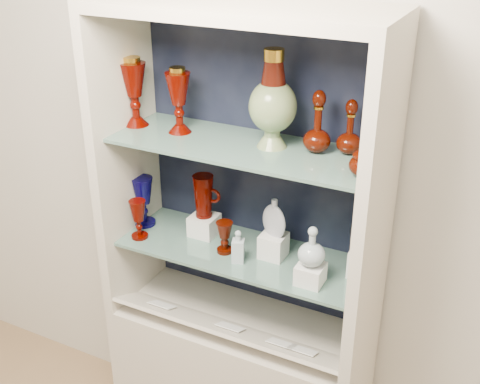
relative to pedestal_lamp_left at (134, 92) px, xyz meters
The scene contains 30 objects.
wall_back 0.52m from the pedestal_lamp_left, 23.94° to the left, with size 3.50×0.02×2.80m, color silver.
cabinet_back_panel 0.54m from the pedestal_lamp_left, 20.59° to the left, with size 0.98×0.02×1.15m, color black.
cabinet_side_left 0.28m from the pedestal_lamp_left, 148.33° to the right, with size 0.04×0.40×1.15m, color beige.
cabinet_side_right 0.96m from the pedestal_lamp_left, ahead, with size 0.04×0.40×1.15m, color beige.
cabinet_top_cap 0.55m from the pedestal_lamp_left, ahead, with size 1.00×0.40×0.04m, color beige.
shelf_lower 0.71m from the pedestal_lamp_left, ahead, with size 0.92×0.34×0.01m, color slate.
shelf_upper 0.46m from the pedestal_lamp_left, ahead, with size 0.92×0.34×0.01m, color slate.
label_ledge 0.94m from the pedestal_lamp_left, 17.02° to the right, with size 0.92×0.18×0.01m, color beige.
label_card_0 1.10m from the pedestal_lamp_left, 10.29° to the right, with size 0.10×0.07×0.00m, color white.
label_card_1 0.93m from the pedestal_lamp_left, 16.48° to the right, with size 0.10×0.07×0.00m, color white.
label_card_2 0.83m from the pedestal_lamp_left, 41.07° to the right, with size 0.10×0.07×0.00m, color white.
label_card_3 1.05m from the pedestal_lamp_left, 11.50° to the right, with size 0.10×0.07×0.00m, color white.
pedestal_lamp_left is the anchor object (origin of this frame).
pedestal_lamp_right 0.18m from the pedestal_lamp_left, ahead, with size 0.09×0.09×0.23m, color #4F0700, non-canonical shape.
enamel_urn 0.54m from the pedestal_lamp_left, ahead, with size 0.16×0.16×0.33m, color #0C4818, non-canonical shape.
ruby_decanter_a 0.69m from the pedestal_lamp_left, ahead, with size 0.09×0.09×0.24m, color #3F0D02, non-canonical shape.
ruby_decanter_b 0.79m from the pedestal_lamp_left, ahead, with size 0.08×0.08×0.20m, color #3F0D02, non-canonical shape.
lidded_bowl 0.88m from the pedestal_lamp_left, ahead, with size 0.09×0.09×0.10m, color #3F0D02, non-canonical shape.
cobalt_goblet 0.44m from the pedestal_lamp_left, 90.00° to the left, with size 0.09×0.09×0.20m, color #060246, non-canonical shape.
ruby_goblet_tall 0.48m from the pedestal_lamp_left, 65.54° to the right, with size 0.06×0.06×0.16m, color #4F0700, non-canonical shape.
ruby_goblet_small 0.62m from the pedestal_lamp_left, ahead, with size 0.06×0.06×0.12m, color #3F0D02, non-canonical shape.
riser_ruby_pitcher 0.57m from the pedestal_lamp_left, ahead, with size 0.10×0.10×0.08m, color silver.
ruby_pitcher 0.46m from the pedestal_lamp_left, ahead, with size 0.13×0.08×0.17m, color #4F0700, non-canonical shape.
clear_square_bottle 0.67m from the pedestal_lamp_left, ahead, with size 0.04×0.04×0.13m, color #9BACB2, non-canonical shape.
riser_flat_flask 0.75m from the pedestal_lamp_left, ahead, with size 0.09×0.09×0.09m, color silver.
flat_flask 0.68m from the pedestal_lamp_left, ahead, with size 0.10×0.04×0.15m, color #A7ACB9, non-canonical shape.
riser_clear_round_decanter 0.90m from the pedestal_lamp_left, ahead, with size 0.09×0.09×0.07m, color silver.
clear_round_decanter 0.85m from the pedestal_lamp_left, ahead, with size 0.09×0.09×0.14m, color #9BACB2, non-canonical shape.
riser_cameo_medallion 1.01m from the pedestal_lamp_left, ahead, with size 0.08×0.08×0.10m, color silver.
cameo_medallion 0.96m from the pedestal_lamp_left, ahead, with size 0.10×0.04×0.12m, color black, non-canonical shape.
Camera 1 is at (0.85, -0.16, 2.22)m, focal length 45.00 mm.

